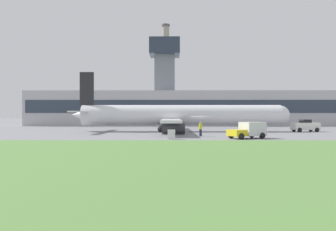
{
  "coord_description": "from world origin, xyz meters",
  "views": [
    {
      "loc": [
        -4.28,
        -51.29,
        2.63
      ],
      "look_at": [
        -4.75,
        0.59,
        2.55
      ],
      "focal_mm": 35.0,
      "sensor_mm": 36.0,
      "label": 1
    }
  ],
  "objects_px": {
    "airplane": "(178,116)",
    "ground_crew_person": "(201,129)",
    "baggage_truck": "(249,130)",
    "pushback_tug": "(305,126)"
  },
  "relations": [
    {
      "from": "airplane",
      "to": "ground_crew_person",
      "type": "bearing_deg",
      "value": -77.28
    },
    {
      "from": "ground_crew_person",
      "to": "baggage_truck",
      "type": "bearing_deg",
      "value": -35.6
    },
    {
      "from": "airplane",
      "to": "ground_crew_person",
      "type": "relative_size",
      "value": 19.17
    },
    {
      "from": "airplane",
      "to": "baggage_truck",
      "type": "xyz_separation_m",
      "value": [
        7.68,
        -15.14,
        -1.63
      ]
    },
    {
      "from": "pushback_tug",
      "to": "ground_crew_person",
      "type": "bearing_deg",
      "value": -147.47
    },
    {
      "from": "pushback_tug",
      "to": "baggage_truck",
      "type": "relative_size",
      "value": 0.97
    },
    {
      "from": "pushback_tug",
      "to": "ground_crew_person",
      "type": "distance_m",
      "value": 20.68
    },
    {
      "from": "airplane",
      "to": "baggage_truck",
      "type": "height_order",
      "value": "airplane"
    },
    {
      "from": "pushback_tug",
      "to": "ground_crew_person",
      "type": "height_order",
      "value": "pushback_tug"
    },
    {
      "from": "airplane",
      "to": "baggage_truck",
      "type": "bearing_deg",
      "value": -63.11
    }
  ]
}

